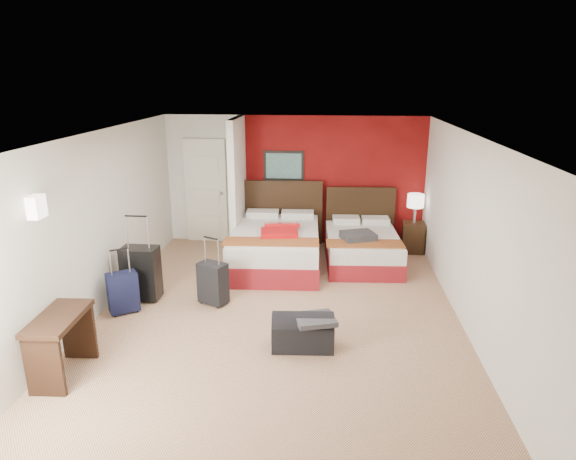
# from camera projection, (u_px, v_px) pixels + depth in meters

# --- Properties ---
(ground) EXTENTS (6.50, 6.50, 0.00)m
(ground) POSITION_uv_depth(u_px,v_px,m) (278.00, 314.00, 7.06)
(ground) COLOR tan
(ground) RESTS_ON ground
(room_walls) EXTENTS (5.02, 6.52, 2.50)m
(room_walls) POSITION_uv_depth(u_px,v_px,m) (200.00, 201.00, 8.15)
(room_walls) COLOR silver
(room_walls) RESTS_ON ground
(red_accent_panel) EXTENTS (3.50, 0.04, 2.50)m
(red_accent_panel) POSITION_uv_depth(u_px,v_px,m) (333.00, 182.00, 9.71)
(red_accent_panel) COLOR maroon
(red_accent_panel) RESTS_ON ground
(partition_wall) EXTENTS (0.12, 1.20, 2.50)m
(partition_wall) POSITION_uv_depth(u_px,v_px,m) (238.00, 187.00, 9.25)
(partition_wall) COLOR silver
(partition_wall) RESTS_ON ground
(entry_door) EXTENTS (0.82, 0.06, 2.05)m
(entry_door) POSITION_uv_depth(u_px,v_px,m) (206.00, 191.00, 9.94)
(entry_door) COLOR silver
(entry_door) RESTS_ON ground
(bed_left) EXTENTS (1.59, 2.21, 0.65)m
(bed_left) POSITION_uv_depth(u_px,v_px,m) (275.00, 248.00, 8.78)
(bed_left) COLOR silver
(bed_left) RESTS_ON ground
(bed_right) EXTENTS (1.34, 1.85, 0.54)m
(bed_right) POSITION_uv_depth(u_px,v_px,m) (362.00, 249.00, 8.91)
(bed_right) COLOR silver
(bed_right) RESTS_ON ground
(red_suitcase_open) EXTENTS (0.71, 0.91, 0.10)m
(red_suitcase_open) POSITION_uv_depth(u_px,v_px,m) (280.00, 229.00, 8.57)
(red_suitcase_open) COLOR red
(red_suitcase_open) RESTS_ON bed_left
(jacket_bundle) EXTENTS (0.65, 0.58, 0.13)m
(jacket_bundle) POSITION_uv_depth(u_px,v_px,m) (358.00, 236.00, 8.53)
(jacket_bundle) COLOR #3B3C40
(jacket_bundle) RESTS_ON bed_right
(nightstand) EXTENTS (0.43, 0.43, 0.57)m
(nightstand) POSITION_uv_depth(u_px,v_px,m) (413.00, 237.00, 9.50)
(nightstand) COLOR black
(nightstand) RESTS_ON ground
(table_lamp) EXTENTS (0.33, 0.33, 0.55)m
(table_lamp) POSITION_uv_depth(u_px,v_px,m) (415.00, 209.00, 9.34)
(table_lamp) COLOR silver
(table_lamp) RESTS_ON nightstand
(suitcase_black) EXTENTS (0.53, 0.34, 0.79)m
(suitcase_black) POSITION_uv_depth(u_px,v_px,m) (141.00, 275.00, 7.43)
(suitcase_black) COLOR black
(suitcase_black) RESTS_ON ground
(suitcase_charcoal) EXTENTS (0.48, 0.41, 0.60)m
(suitcase_charcoal) POSITION_uv_depth(u_px,v_px,m) (213.00, 285.00, 7.31)
(suitcase_charcoal) COLOR black
(suitcase_charcoal) RESTS_ON ground
(suitcase_navy) EXTENTS (0.47, 0.43, 0.56)m
(suitcase_navy) POSITION_uv_depth(u_px,v_px,m) (123.00, 294.00, 7.05)
(suitcase_navy) COLOR black
(suitcase_navy) RESTS_ON ground
(duffel_bag) EXTENTS (0.77, 0.44, 0.38)m
(duffel_bag) POSITION_uv_depth(u_px,v_px,m) (303.00, 333.00, 6.16)
(duffel_bag) COLOR black
(duffel_bag) RESTS_ON ground
(jacket_draped) EXTENTS (0.56, 0.51, 0.06)m
(jacket_draped) POSITION_uv_depth(u_px,v_px,m) (315.00, 319.00, 6.03)
(jacket_draped) COLOR #39383E
(jacket_draped) RESTS_ON duffel_bag
(desk) EXTENTS (0.48, 0.90, 0.74)m
(desk) POSITION_uv_depth(u_px,v_px,m) (62.00, 346.00, 5.53)
(desk) COLOR black
(desk) RESTS_ON ground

